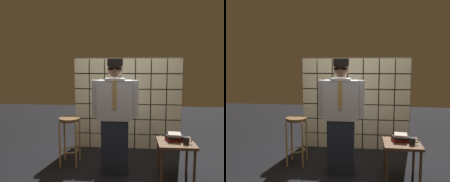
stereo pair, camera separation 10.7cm
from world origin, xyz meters
TOP-DOWN VIEW (x-y plane):
  - ground_plane at (0.00, 0.00)m, footprint 12.00×12.00m
  - glass_block_wall at (-0.00, 1.39)m, footprint 2.11×0.10m
  - standing_person at (-0.17, 0.28)m, footprint 0.69×0.29m
  - bar_stool at (-0.94, 0.53)m, footprint 0.34×0.34m
  - side_table at (0.72, 0.19)m, footprint 0.52×0.52m
  - book_stack at (0.71, 0.22)m, footprint 0.28×0.22m
  - coffee_mug at (0.85, 0.10)m, footprint 0.13×0.08m

SIDE VIEW (x-z plane):
  - ground_plane at x=0.00m, z-range 0.00..0.00m
  - side_table at x=0.72m, z-range 0.20..0.76m
  - bar_stool at x=-0.94m, z-range 0.19..0.98m
  - coffee_mug at x=0.85m, z-range 0.56..0.65m
  - book_stack at x=0.71m, z-range 0.56..0.67m
  - glass_block_wall at x=0.00m, z-range -0.02..1.79m
  - standing_person at x=-0.17m, z-range 0.04..1.78m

